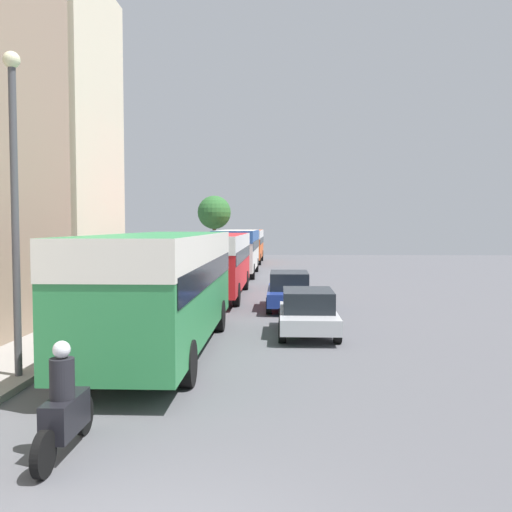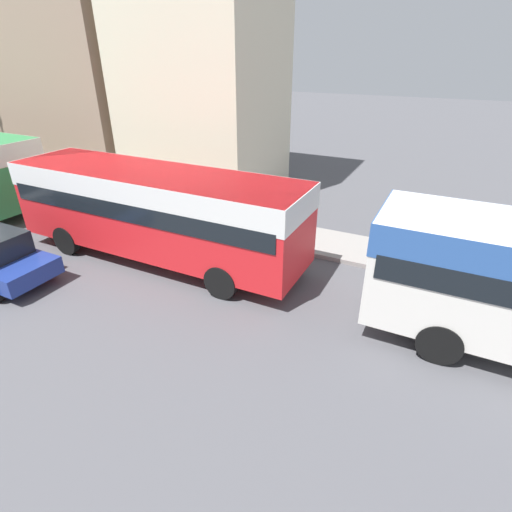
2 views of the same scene
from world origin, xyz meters
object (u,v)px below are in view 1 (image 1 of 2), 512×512
(bus_third_in_line, at_px, (238,246))
(pedestrian_near_curb, at_px, (214,253))
(car_far_curb, at_px, (308,311))
(bus_rear, at_px, (247,241))
(bus_following, at_px, (217,256))
(bus_lead, at_px, (163,276))
(car_crossing, at_px, (289,290))
(pedestrian_walking_away, at_px, (202,254))
(motorcycle_behind_lead, at_px, (64,410))

(bus_third_in_line, relative_size, pedestrian_near_curb, 5.52)
(car_far_curb, bearing_deg, bus_rear, -83.48)
(bus_following, distance_m, bus_third_in_line, 11.70)
(bus_lead, distance_m, bus_rear, 36.43)
(bus_lead, height_order, pedestrian_near_curb, bus_lead)
(car_crossing, xyz_separation_m, pedestrian_near_curb, (-6.01, 25.17, 0.24))
(bus_third_in_line, xyz_separation_m, pedestrian_walking_away, (-3.45, 7.42, -0.96))
(bus_following, distance_m, car_crossing, 5.19)
(bus_third_in_line, distance_m, bus_rear, 12.87)
(bus_following, bearing_deg, pedestrian_near_curb, 97.06)
(bus_following, xyz_separation_m, pedestrian_walking_away, (-3.36, 19.11, -0.91))
(pedestrian_walking_away, bearing_deg, bus_rear, 58.29)
(bus_following, xyz_separation_m, car_crossing, (3.36, -3.78, -1.15))
(bus_third_in_line, bearing_deg, pedestrian_near_curb, 105.76)
(bus_rear, xyz_separation_m, car_crossing, (3.35, -28.34, -1.15))
(bus_third_in_line, bearing_deg, bus_lead, -90.48)
(pedestrian_near_curb, distance_m, pedestrian_walking_away, 2.39)
(motorcycle_behind_lead, relative_size, car_far_curb, 0.55)
(bus_third_in_line, distance_m, car_far_curb, 21.26)
(bus_third_in_line, bearing_deg, motorcycle_behind_lead, -90.52)
(bus_lead, height_order, pedestrian_walking_away, bus_lead)
(pedestrian_walking_away, bearing_deg, pedestrian_near_curb, 72.73)
(motorcycle_behind_lead, bearing_deg, bus_rear, 89.74)
(bus_rear, relative_size, pedestrian_walking_away, 5.58)
(bus_third_in_line, xyz_separation_m, pedestrian_near_curb, (-2.74, 9.70, -0.97))
(bus_third_in_line, bearing_deg, bus_rear, 90.35)
(bus_following, xyz_separation_m, car_far_curb, (3.87, -9.19, -1.20))
(motorcycle_behind_lead, bearing_deg, bus_following, 89.43)
(car_crossing, bearing_deg, pedestrian_near_curb, 103.44)
(motorcycle_behind_lead, distance_m, car_crossing, 15.31)
(bus_third_in_line, xyz_separation_m, car_crossing, (3.28, -15.47, -1.21))
(bus_rear, bearing_deg, pedestrian_near_curb, -130.00)
(bus_following, bearing_deg, bus_lead, -90.53)
(bus_third_in_line, distance_m, pedestrian_near_curb, 10.13)
(car_far_curb, distance_m, pedestrian_near_curb, 31.27)
(car_crossing, relative_size, car_far_curb, 1.06)
(pedestrian_walking_away, bearing_deg, bus_third_in_line, -65.06)
(car_far_curb, bearing_deg, bus_following, -67.18)
(bus_following, relative_size, pedestrian_near_curb, 5.79)
(bus_third_in_line, height_order, pedestrian_walking_away, bus_third_in_line)
(bus_rear, bearing_deg, car_far_curb, -83.48)
(bus_rear, bearing_deg, bus_lead, -90.19)
(bus_rear, relative_size, car_crossing, 2.21)
(bus_lead, distance_m, bus_third_in_line, 23.56)
(bus_third_in_line, xyz_separation_m, motorcycle_behind_lead, (-0.27, -30.36, -1.31))
(bus_lead, bearing_deg, bus_rear, 89.81)
(pedestrian_near_curb, bearing_deg, bus_third_in_line, -74.24)
(car_far_curb, height_order, pedestrian_walking_away, pedestrian_walking_away)
(bus_following, distance_m, pedestrian_near_curb, 21.58)
(car_crossing, bearing_deg, bus_third_in_line, 101.95)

